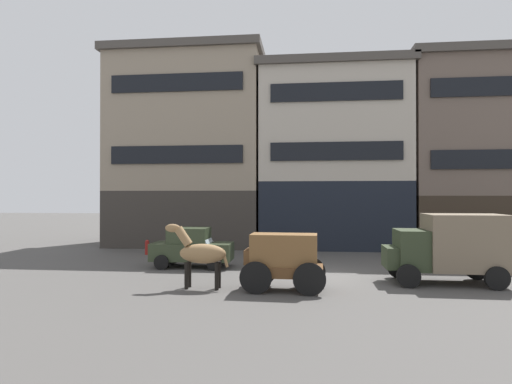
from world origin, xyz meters
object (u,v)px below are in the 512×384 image
object	(u,v)px
sedan_light	(192,247)
delivery_truck_near	(449,246)
fire_hydrant_curbside	(147,247)
cargo_wagon	(283,258)
draft_horse	(200,253)

from	to	relation	value
sedan_light	delivery_truck_near	bearing A→B (deg)	-13.85
delivery_truck_near	sedan_light	xyz separation A→B (m)	(-10.62, 2.62, -0.51)
fire_hydrant_curbside	cargo_wagon	bearing A→B (deg)	-46.09
delivery_truck_near	fire_hydrant_curbside	size ratio (longest dim) A/B	5.27
draft_horse	delivery_truck_near	size ratio (longest dim) A/B	0.54
sedan_light	fire_hydrant_curbside	distance (m)	5.31
delivery_truck_near	fire_hydrant_curbside	bearing A→B (deg)	155.45
cargo_wagon	draft_horse	bearing A→B (deg)	179.97
draft_horse	sedan_light	xyz separation A→B (m)	(-1.51, 4.49, -0.36)
draft_horse	fire_hydrant_curbside	size ratio (longest dim) A/B	2.83
draft_horse	fire_hydrant_curbside	xyz separation A→B (m)	(-5.11, 8.37, -0.84)
delivery_truck_near	fire_hydrant_curbside	xyz separation A→B (m)	(-14.22, 6.50, -1.00)
delivery_truck_near	sedan_light	world-z (taller)	delivery_truck_near
sedan_light	cargo_wagon	bearing A→B (deg)	-45.24
cargo_wagon	sedan_light	world-z (taller)	cargo_wagon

